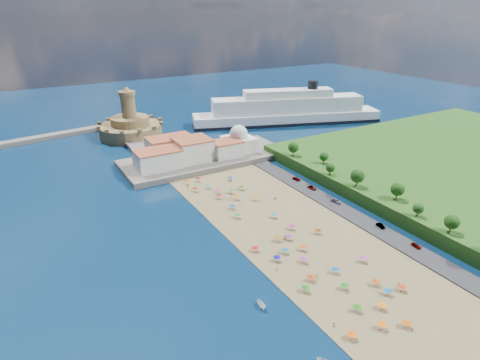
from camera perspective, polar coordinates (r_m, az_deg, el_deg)
ground at (r=158.62m, az=3.32°, el=-6.07°), size 700.00×700.00×0.00m
terrace at (r=220.44m, az=-4.95°, el=3.07°), size 90.00×36.00×3.00m
jetty at (r=244.17m, az=-13.21°, el=4.51°), size 18.00×70.00×2.40m
waterfront_buildings at (r=213.98m, az=-8.24°, el=4.09°), size 57.00×29.00×11.00m
domed_building at (r=225.04m, az=-0.18°, el=5.61°), size 16.00×16.00×15.00m
fortress at (r=270.26m, az=-15.31°, el=7.35°), size 40.00×40.00×32.40m
cruise_ship at (r=293.64m, az=6.75°, el=9.69°), size 134.72×64.53×29.66m
beach_parasols at (r=148.42m, az=5.62°, el=-7.44°), size 29.99×117.53×2.20m
beachgoers at (r=156.30m, az=2.87°, el=-6.07°), size 34.60×101.75×1.86m
moored_boats at (r=112.04m, az=6.93°, el=-20.41°), size 4.85×28.64×1.65m
parked_cars at (r=177.33m, az=13.40°, el=-2.85°), size 2.71×72.14×1.45m
hillside_trees at (r=177.36m, az=18.03°, el=-0.26°), size 11.99×109.47×7.85m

